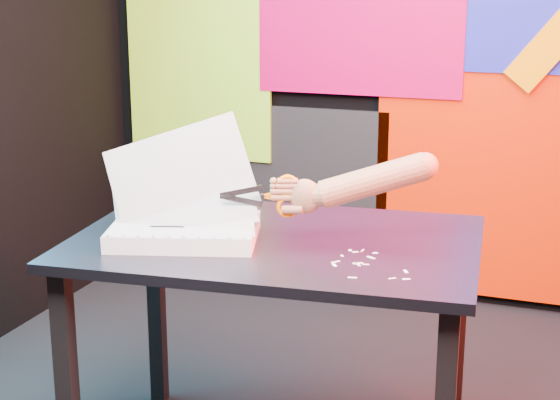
% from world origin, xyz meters
% --- Properties ---
extents(room, '(3.01, 3.01, 2.71)m').
position_xyz_m(room, '(0.00, 0.00, 1.35)').
color(room, black).
rests_on(room, ground).
extents(backdrop, '(2.88, 0.05, 2.08)m').
position_xyz_m(backdrop, '(0.06, 1.46, 0.96)').
color(backdrop, red).
rests_on(backdrop, ground).
extents(work_table, '(1.23, 0.88, 0.75)m').
position_xyz_m(work_table, '(-0.06, -0.13, 0.66)').
color(work_table, black).
rests_on(work_table, ground).
extents(printout_stack, '(0.51, 0.41, 0.38)m').
position_xyz_m(printout_stack, '(-0.31, -0.23, 0.78)').
color(printout_stack, white).
rests_on(printout_stack, work_table).
extents(scissors, '(0.22, 0.08, 0.13)m').
position_xyz_m(scissors, '(-0.03, -0.16, 0.88)').
color(scissors, silver).
rests_on(scissors, printout_stack).
extents(hand_forearm, '(0.44, 0.18, 0.18)m').
position_xyz_m(hand_forearm, '(0.18, -0.09, 0.92)').
color(hand_forearm, '#B67F4C').
rests_on(hand_forearm, work_table).
extents(paper_clippings, '(0.22, 0.24, 0.00)m').
position_xyz_m(paper_clippings, '(0.23, -0.26, 0.75)').
color(paper_clippings, white).
rests_on(paper_clippings, work_table).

